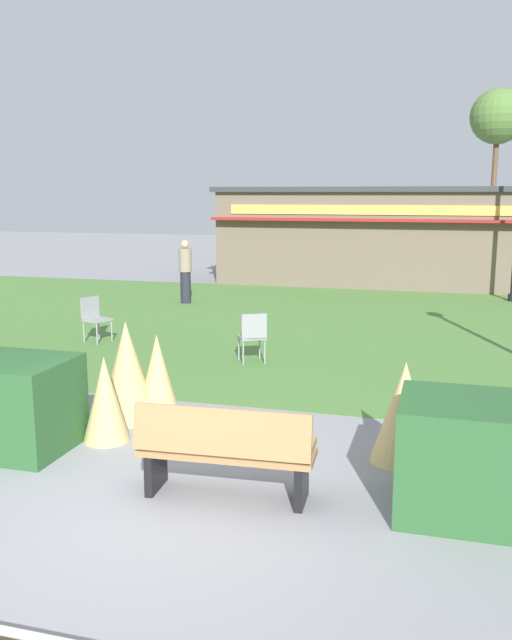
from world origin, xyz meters
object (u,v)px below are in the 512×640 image
at_px(cafe_chair_east, 253,333).
at_px(park_bench, 225,452).
at_px(parked_car_west_slot, 285,244).
at_px(parked_car_center_slot, 402,246).
at_px(person_strolling, 185,271).
at_px(food_kiosk, 391,235).
at_px(cafe_chair_west, 94,315).
at_px(tree_right_bg, 498,118).

bearing_deg(cafe_chair_east, park_bench, -76.87).
xyz_separation_m(park_bench, parked_car_west_slot, (-5.13, 24.18, 0.16)).
height_order(parked_car_west_slot, parked_car_center_slot, same).
bearing_deg(parked_car_center_slot, person_strolling, -110.03).
bearing_deg(food_kiosk, cafe_chair_west, -114.21).
bearing_deg(tree_right_bg, cafe_chair_east, -101.46).
xyz_separation_m(person_strolling, parked_car_center_slot, (4.85, 13.30, -0.22)).
distance_m(food_kiosk, person_strolling, 7.73).
bearing_deg(park_bench, person_strolling, 113.44).
bearing_deg(food_kiosk, cafe_chair_east, -96.74).
xyz_separation_m(park_bench, food_kiosk, (0.19, 16.81, 1.08)).
bearing_deg(parked_car_west_slot, cafe_chair_west, -88.64).
bearing_deg(person_strolling, cafe_chair_east, -161.14).
bearing_deg(person_strolling, cafe_chair_west, 167.62).
bearing_deg(tree_right_bg, cafe_chair_west, -109.02).
height_order(food_kiosk, parked_car_west_slot, food_kiosk).
xyz_separation_m(parked_car_center_slot, tree_right_bg, (4.08, 7.60, 6.06)).
xyz_separation_m(park_bench, cafe_chair_west, (-4.70, 5.94, 0.05)).
distance_m(park_bench, cafe_chair_east, 5.26).
height_order(cafe_chair_west, person_strolling, person_strolling).
height_order(park_bench, parked_car_west_slot, parked_car_west_slot).
distance_m(person_strolling, parked_car_west_slot, 13.31).
bearing_deg(cafe_chair_east, parked_car_center_slot, 86.02).
height_order(park_bench, parked_car_center_slot, parked_car_center_slot).
bearing_deg(food_kiosk, person_strolling, -129.60).
relative_size(cafe_chair_east, parked_car_center_slot, 0.20).
xyz_separation_m(parked_car_west_slot, tree_right_bg, (9.34, 7.59, 6.06)).
bearing_deg(park_bench, tree_right_bg, 82.46).
bearing_deg(parked_car_west_slot, parked_car_center_slot, -0.04).
distance_m(food_kiosk, parked_car_west_slot, 9.14).
xyz_separation_m(person_strolling, parked_car_west_slot, (-0.41, 13.30, -0.22)).
height_order(food_kiosk, person_strolling, food_kiosk).
relative_size(parked_car_west_slot, tree_right_bg, 0.51).
bearing_deg(cafe_chair_west, food_kiosk, 65.79).
relative_size(parked_car_center_slot, tree_right_bg, 0.53).
bearing_deg(parked_car_west_slot, park_bench, -78.02).
height_order(food_kiosk, parked_car_center_slot, food_kiosk).
height_order(cafe_chair_east, parked_car_center_slot, parked_car_center_slot).
relative_size(person_strolling, tree_right_bg, 0.21).
height_order(cafe_chair_west, parked_car_center_slot, parked_car_center_slot).
relative_size(park_bench, cafe_chair_east, 1.94).
relative_size(cafe_chair_east, tree_right_bg, 0.11).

